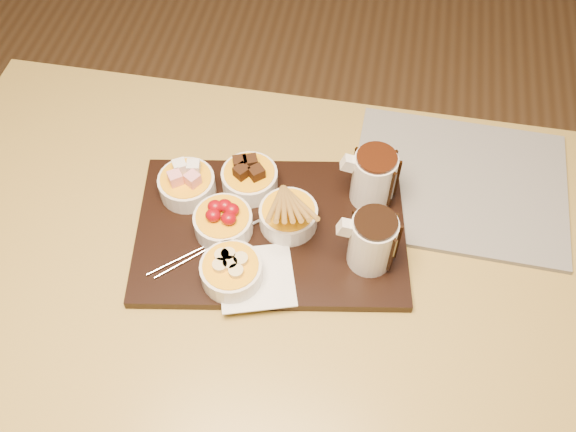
% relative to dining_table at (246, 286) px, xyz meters
% --- Properties ---
extents(ground, '(5.00, 5.00, 0.00)m').
position_rel_dining_table_xyz_m(ground, '(0.00, 0.00, -0.65)').
color(ground, brown).
rests_on(ground, ground).
extents(dining_table, '(1.20, 0.80, 0.75)m').
position_rel_dining_table_xyz_m(dining_table, '(0.00, 0.00, 0.00)').
color(dining_table, '#AB8F3F').
rests_on(dining_table, ground).
extents(serving_board, '(0.50, 0.37, 0.02)m').
position_rel_dining_table_xyz_m(serving_board, '(0.04, 0.06, 0.11)').
color(serving_board, black).
rests_on(serving_board, dining_table).
extents(napkin, '(0.15, 0.15, 0.00)m').
position_rel_dining_table_xyz_m(napkin, '(0.03, -0.04, 0.12)').
color(napkin, white).
rests_on(napkin, serving_board).
extents(bowl_marshmallows, '(0.10, 0.10, 0.04)m').
position_rel_dining_table_xyz_m(bowl_marshmallows, '(-0.12, 0.11, 0.14)').
color(bowl_marshmallows, white).
rests_on(bowl_marshmallows, serving_board).
extents(bowl_cake, '(0.10, 0.10, 0.04)m').
position_rel_dining_table_xyz_m(bowl_cake, '(-0.02, 0.14, 0.14)').
color(bowl_cake, white).
rests_on(bowl_cake, serving_board).
extents(bowl_strawberries, '(0.10, 0.10, 0.04)m').
position_rel_dining_table_xyz_m(bowl_strawberries, '(-0.04, 0.04, 0.14)').
color(bowl_strawberries, white).
rests_on(bowl_strawberries, serving_board).
extents(bowl_biscotti, '(0.10, 0.10, 0.04)m').
position_rel_dining_table_xyz_m(bowl_biscotti, '(0.07, 0.07, 0.14)').
color(bowl_biscotti, white).
rests_on(bowl_biscotti, serving_board).
extents(bowl_bananas, '(0.10, 0.10, 0.04)m').
position_rel_dining_table_xyz_m(bowl_bananas, '(-0.01, -0.05, 0.14)').
color(bowl_bananas, white).
rests_on(bowl_bananas, serving_board).
extents(pitcher_dark_chocolate, '(0.09, 0.09, 0.10)m').
position_rel_dining_table_xyz_m(pitcher_dark_chocolate, '(0.21, 0.02, 0.17)').
color(pitcher_dark_chocolate, silver).
rests_on(pitcher_dark_chocolate, serving_board).
extents(pitcher_milk_chocolate, '(0.09, 0.09, 0.10)m').
position_rel_dining_table_xyz_m(pitcher_milk_chocolate, '(0.20, 0.15, 0.17)').
color(pitcher_milk_chocolate, silver).
rests_on(pitcher_milk_chocolate, serving_board).
extents(fondue_skewers, '(0.19, 0.21, 0.01)m').
position_rel_dining_table_xyz_m(fondue_skewers, '(-0.05, 0.01, 0.12)').
color(fondue_skewers, silver).
rests_on(fondue_skewers, serving_board).
extents(newspaper, '(0.39, 0.32, 0.01)m').
position_rel_dining_table_xyz_m(newspaper, '(0.36, 0.22, 0.10)').
color(newspaper, beige).
rests_on(newspaper, dining_table).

